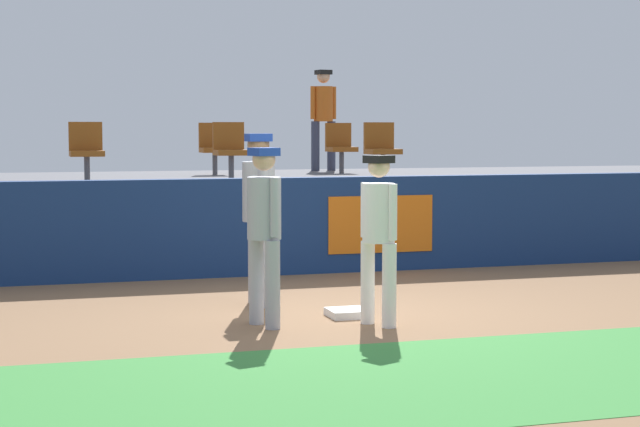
% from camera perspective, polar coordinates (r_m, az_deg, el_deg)
% --- Properties ---
extents(ground_plane, '(60.00, 60.00, 0.00)m').
position_cam_1_polar(ground_plane, '(11.05, 0.78, -5.57)').
color(ground_plane, '#846042').
extents(grass_foreground_strip, '(18.00, 2.80, 0.01)m').
position_cam_1_polar(grass_foreground_strip, '(8.44, 6.61, -8.77)').
color(grass_foreground_strip, '#388438').
rests_on(grass_foreground_strip, ground_plane).
extents(first_base, '(0.40, 0.40, 0.08)m').
position_cam_1_polar(first_base, '(11.03, 1.49, -5.38)').
color(first_base, white).
rests_on(first_base, ground_plane).
extents(player_fielder_home, '(0.43, 0.55, 1.69)m').
position_cam_1_polar(player_fielder_home, '(10.45, 3.16, -0.77)').
color(player_fielder_home, white).
rests_on(player_fielder_home, ground_plane).
extents(player_runner_visitor, '(0.37, 0.53, 1.90)m').
position_cam_1_polar(player_runner_visitor, '(11.65, -3.32, 0.40)').
color(player_runner_visitor, '#9EA3AD').
rests_on(player_runner_visitor, ground_plane).
extents(player_coach_visitor, '(0.42, 0.48, 1.76)m').
position_cam_1_polar(player_coach_visitor, '(10.38, -3.03, -0.54)').
color(player_coach_visitor, '#9EA3AD').
rests_on(player_coach_visitor, ground_plane).
extents(field_wall, '(18.00, 0.26, 1.30)m').
position_cam_1_polar(field_wall, '(14.08, -3.16, -0.71)').
color(field_wall, navy).
rests_on(field_wall, ground_plane).
extents(bleacher_platform, '(18.00, 4.80, 1.20)m').
position_cam_1_polar(bleacher_platform, '(16.58, -5.26, -0.08)').
color(bleacher_platform, '#59595E').
rests_on(bleacher_platform, ground_plane).
extents(seat_back_right, '(0.45, 0.44, 0.84)m').
position_cam_1_polar(seat_back_right, '(17.72, 1.10, 3.71)').
color(seat_back_right, '#4C4C51').
rests_on(seat_back_right, bleacher_platform).
extents(seat_front_center, '(0.46, 0.44, 0.84)m').
position_cam_1_polar(seat_front_center, '(15.40, -4.87, 3.56)').
color(seat_front_center, '#4C4C51').
rests_on(seat_front_center, bleacher_platform).
extents(seat_front_left, '(0.46, 0.44, 0.84)m').
position_cam_1_polar(seat_front_left, '(15.12, -12.48, 3.45)').
color(seat_front_left, '#4C4C51').
rests_on(seat_front_left, bleacher_platform).
extents(seat_back_center, '(0.45, 0.44, 0.84)m').
position_cam_1_polar(seat_back_center, '(17.19, -5.75, 3.66)').
color(seat_back_center, '#4C4C51').
rests_on(seat_back_center, bleacher_platform).
extents(seat_front_right, '(0.47, 0.44, 0.84)m').
position_cam_1_polar(seat_front_right, '(16.04, 3.33, 3.62)').
color(seat_front_right, '#4C4C51').
rests_on(seat_front_right, bleacher_platform).
extents(spectator_hooded, '(0.49, 0.39, 1.77)m').
position_cam_1_polar(spectator_hooded, '(18.72, 0.18, 5.46)').
color(spectator_hooded, '#33384C').
rests_on(spectator_hooded, bleacher_platform).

